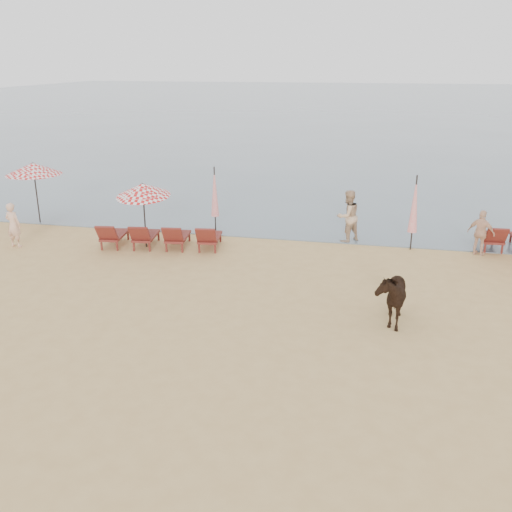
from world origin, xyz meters
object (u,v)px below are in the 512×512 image
(cow, at_px, (390,295))
(umbrella_open_left_a, at_px, (33,169))
(lounger_cluster_left, at_px, (160,236))
(beachgoer_left, at_px, (13,225))
(umbrella_open_left_b, at_px, (143,190))
(beachgoer_right_a, at_px, (348,216))
(umbrella_closed_right, at_px, (414,204))
(umbrella_closed_left, at_px, (215,192))
(beachgoer_right_b, at_px, (481,233))

(cow, bearing_deg, umbrella_open_left_a, 155.23)
(lounger_cluster_left, relative_size, beachgoer_left, 2.70)
(umbrella_open_left_b, height_order, beachgoer_left, umbrella_open_left_b)
(umbrella_open_left_a, distance_m, beachgoer_left, 3.31)
(beachgoer_right_a, bearing_deg, umbrella_open_left_a, -41.32)
(beachgoer_right_a, bearing_deg, umbrella_closed_right, 126.22)
(umbrella_closed_left, relative_size, beachgoer_right_a, 1.32)
(umbrella_open_left_b, bearing_deg, lounger_cluster_left, -0.76)
(beachgoer_left, relative_size, beachgoer_right_a, 0.84)
(lounger_cluster_left, relative_size, beachgoer_right_a, 2.27)
(lounger_cluster_left, xyz_separation_m, umbrella_closed_right, (8.30, 1.63, 1.12))
(umbrella_open_left_b, height_order, beachgoer_right_a, umbrella_open_left_b)
(umbrella_open_left_b, distance_m, umbrella_closed_right, 8.99)
(beachgoer_right_a, xyz_separation_m, beachgoer_right_b, (4.32, -0.57, -0.17))
(beachgoer_left, height_order, beachgoer_right_b, beachgoer_left)
(umbrella_closed_left, xyz_separation_m, cow, (6.26, -6.54, -0.79))
(umbrella_open_left_a, relative_size, umbrella_closed_left, 0.98)
(umbrella_open_left_a, distance_m, beachgoer_right_a, 11.99)
(umbrella_open_left_b, xyz_separation_m, beachgoer_left, (-4.38, -0.91, -1.22))
(umbrella_closed_right, relative_size, beachgoer_right_b, 1.69)
(umbrella_open_left_a, distance_m, beachgoer_right_b, 16.31)
(umbrella_open_left_b, xyz_separation_m, umbrella_closed_left, (1.80, 2.30, -0.50))
(lounger_cluster_left, height_order, beachgoer_right_b, beachgoer_right_b)
(umbrella_closed_left, bearing_deg, beachgoer_right_a, -2.67)
(cow, height_order, beachgoer_right_a, beachgoer_right_a)
(umbrella_open_left_a, xyz_separation_m, beachgoer_left, (0.88, -2.89, -1.36))
(umbrella_open_left_a, xyz_separation_m, umbrella_open_left_b, (5.26, -1.98, -0.14))
(lounger_cluster_left, xyz_separation_m, umbrella_closed_left, (1.27, 2.31, 1.05))
(umbrella_open_left_a, bearing_deg, cow, -20.70)
(lounger_cluster_left, relative_size, cow, 2.52)
(lounger_cluster_left, distance_m, umbrella_open_left_b, 1.64)
(umbrella_closed_right, distance_m, beachgoer_right_a, 2.31)
(umbrella_open_left_a, xyz_separation_m, beachgoer_right_b, (16.25, -0.48, -1.38))
(beachgoer_right_a, bearing_deg, cow, 60.72)
(cow, relative_size, beachgoer_right_a, 0.90)
(umbrella_closed_left, relative_size, beachgoer_left, 1.57)
(umbrella_closed_right, height_order, beachgoer_right_a, umbrella_closed_right)
(umbrella_closed_left, bearing_deg, beachgoer_right_b, -4.97)
(lounger_cluster_left, relative_size, umbrella_closed_left, 1.71)
(umbrella_open_left_a, relative_size, umbrella_open_left_b, 1.03)
(lounger_cluster_left, height_order, umbrella_closed_right, umbrella_closed_right)
(cow, height_order, beachgoer_right_b, beachgoer_right_b)
(umbrella_closed_left, bearing_deg, beachgoer_left, -152.60)
(beachgoer_right_b, bearing_deg, beachgoer_right_a, 19.46)
(lounger_cluster_left, bearing_deg, beachgoer_right_a, 11.47)
(cow, distance_m, beachgoer_right_a, 6.47)
(umbrella_closed_right, height_order, beachgoer_right_b, umbrella_closed_right)
(lounger_cluster_left, xyz_separation_m, beachgoer_left, (-4.91, -0.89, 0.33))
(umbrella_closed_right, bearing_deg, umbrella_open_left_a, 178.50)
(umbrella_open_left_a, bearing_deg, lounger_cluster_left, -14.69)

